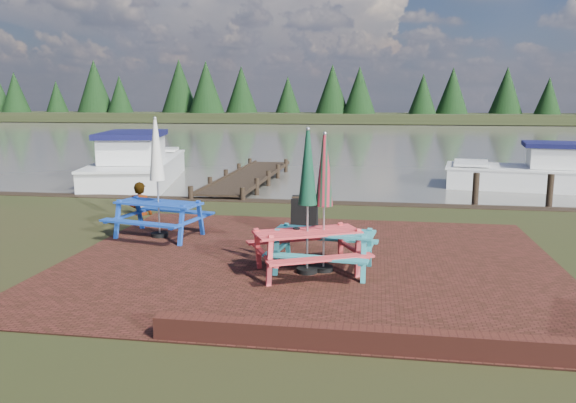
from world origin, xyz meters
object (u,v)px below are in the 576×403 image
(jetty, at_px, (249,177))
(person, at_px, (139,183))
(chalkboard, at_px, (305,217))
(boat_jetty, at_px, (138,167))
(picnic_table_blue, at_px, (158,197))
(picnic_table_teal, at_px, (324,225))
(picnic_table_red, at_px, (307,224))
(boat_near, at_px, (550,174))

(jetty, distance_m, person, 6.87)
(chalkboard, xyz_separation_m, person, (-4.52, 1.76, 0.38))
(chalkboard, height_order, boat_jetty, boat_jetty)
(picnic_table_blue, bearing_deg, person, 135.23)
(picnic_table_teal, distance_m, boat_jetty, 13.09)
(picnic_table_blue, xyz_separation_m, boat_jetty, (-4.22, 8.48, -0.45))
(picnic_table_red, xyz_separation_m, person, (-4.89, 4.27, -0.02))
(boat_near, bearing_deg, person, 129.62)
(boat_jetty, relative_size, boat_near, 1.13)
(boat_jetty, distance_m, person, 6.87)
(chalkboard, xyz_separation_m, boat_near, (7.55, 9.02, -0.12))
(chalkboard, distance_m, boat_jetty, 10.87)
(chalkboard, bearing_deg, boat_jetty, 118.49)
(chalkboard, relative_size, boat_jetty, 0.11)
(jetty, distance_m, boat_near, 10.75)
(chalkboard, bearing_deg, picnic_table_teal, -88.94)
(picnic_table_teal, xyz_separation_m, picnic_table_red, (-0.27, -0.15, 0.03))
(boat_near, bearing_deg, boat_jetty, 102.46)
(chalkboard, bearing_deg, boat_near, 36.10)
(boat_near, bearing_deg, jetty, 101.60)
(boat_near, bearing_deg, picnic_table_red, 156.68)
(picnic_table_teal, height_order, boat_near, picnic_table_teal)
(picnic_table_blue, relative_size, chalkboard, 2.85)
(jetty, relative_size, person, 5.36)
(jetty, relative_size, boat_jetty, 1.14)
(picnic_table_teal, distance_m, person, 6.60)
(jetty, xyz_separation_m, boat_near, (10.74, 0.56, 0.24))
(person, bearing_deg, picnic_table_blue, 119.19)
(chalkboard, height_order, jetty, chalkboard)
(picnic_table_red, distance_m, jetty, 11.56)
(picnic_table_teal, height_order, picnic_table_red, picnic_table_red)
(chalkboard, bearing_deg, person, 144.78)
(jetty, bearing_deg, picnic_table_blue, -89.55)
(picnic_table_red, relative_size, chalkboard, 2.75)
(person, bearing_deg, picnic_table_red, 135.70)
(picnic_table_teal, xyz_separation_m, jetty, (-3.82, 10.82, -0.73))
(picnic_table_red, relative_size, boat_near, 0.35)
(picnic_table_teal, relative_size, boat_near, 0.34)
(chalkboard, xyz_separation_m, boat_jetty, (-7.34, 8.02, -0.01))
(picnic_table_blue, bearing_deg, chalkboard, 21.32)
(picnic_table_red, relative_size, picnic_table_blue, 0.97)
(picnic_table_blue, height_order, boat_near, picnic_table_blue)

